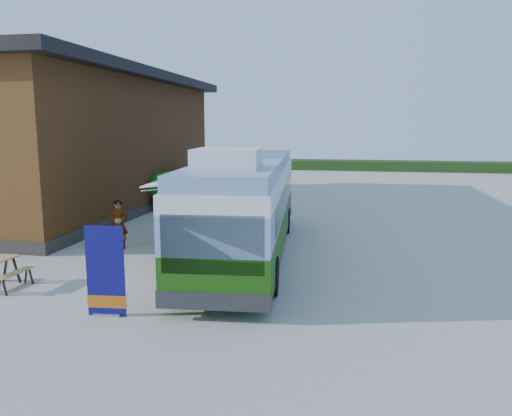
% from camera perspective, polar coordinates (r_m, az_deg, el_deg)
% --- Properties ---
extents(ground, '(100.00, 100.00, 0.00)m').
position_cam_1_polar(ground, '(16.73, -3.96, -6.57)').
color(ground, '#BCB7AD').
rests_on(ground, ground).
extents(barn, '(9.60, 21.20, 7.50)m').
position_cam_1_polar(barn, '(29.47, -19.10, 6.91)').
color(barn, brown).
rests_on(barn, ground).
extents(hedge, '(40.00, 3.00, 1.00)m').
position_cam_1_polar(hedge, '(53.84, 14.99, 4.69)').
color(hedge, '#264419').
rests_on(hedge, ground).
extents(bus, '(3.83, 13.17, 3.99)m').
position_cam_1_polar(bus, '(17.68, -1.09, 0.64)').
color(bus, '#2B6110').
rests_on(bus, ground).
extents(awning, '(2.93, 4.34, 0.52)m').
position_cam_1_polar(awning, '(18.52, -6.99, 4.11)').
color(awning, white).
rests_on(awning, ground).
extents(banner, '(0.98, 0.24, 2.25)m').
position_cam_1_polar(banner, '(12.71, -16.79, -7.83)').
color(banner, '#0F0D64').
rests_on(banner, ground).
extents(person_a, '(0.79, 0.66, 1.86)m').
position_cam_1_polar(person_a, '(19.41, -15.40, -1.84)').
color(person_a, '#999999').
rests_on(person_a, ground).
extents(person_b, '(1.06, 1.19, 2.01)m').
position_cam_1_polar(person_b, '(21.03, -5.21, -0.48)').
color(person_b, '#999999').
rests_on(person_b, ground).
extents(slurry_tanker, '(2.37, 5.48, 2.05)m').
position_cam_1_polar(slurry_tanker, '(29.40, -8.79, 2.60)').
color(slurry_tanker, '#1B8818').
rests_on(slurry_tanker, ground).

